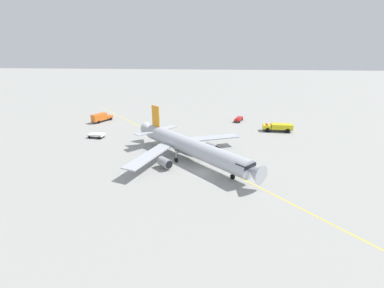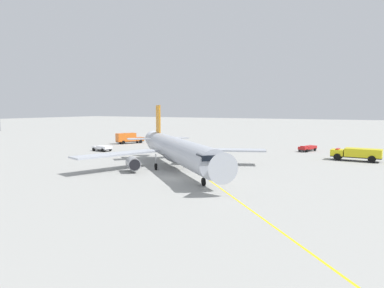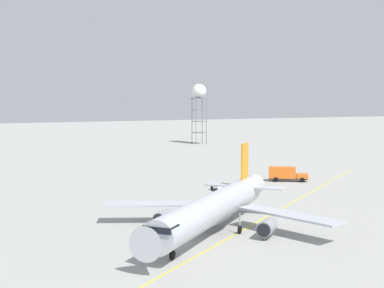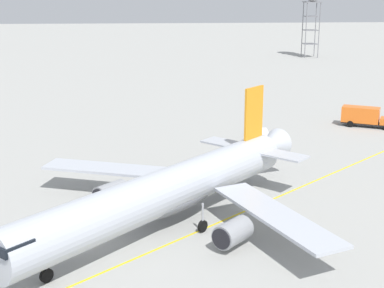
% 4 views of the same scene
% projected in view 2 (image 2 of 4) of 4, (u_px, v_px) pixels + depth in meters
% --- Properties ---
extents(ground_plane, '(600.00, 600.00, 0.00)m').
position_uv_depth(ground_plane, '(176.00, 178.00, 54.10)').
color(ground_plane, '#9E9E99').
extents(airliner_main, '(30.39, 31.40, 11.02)m').
position_uv_depth(airliner_main, '(177.00, 151.00, 60.94)').
color(airliner_main, '#B2B7C1').
rests_on(airliner_main, ground_plane).
extents(fire_tender_truck, '(3.58, 9.37, 2.50)m').
position_uv_depth(fire_tender_truck, '(357.00, 153.00, 71.40)').
color(fire_tender_truck, '#232326').
rests_on(fire_tender_truck, ground_plane).
extents(ops_pickup_truck, '(5.91, 3.65, 1.41)m').
position_uv_depth(ops_pickup_truck, '(308.00, 148.00, 87.32)').
color(ops_pickup_truck, '#232326').
rests_on(ops_pickup_truck, ground_plane).
extents(catering_truck_truck, '(8.37, 5.82, 3.10)m').
position_uv_depth(catering_truck_truck, '(128.00, 138.00, 106.39)').
color(catering_truck_truck, '#232326').
rests_on(catering_truck_truck, ground_plane).
extents(pushback_tug_truck, '(3.14, 4.87, 1.30)m').
position_uv_depth(pushback_tug_truck, '(102.00, 148.00, 87.83)').
color(pushback_tug_truck, '#232326').
rests_on(pushback_tug_truck, ground_plane).
extents(taxiway_centreline, '(113.99, 100.83, 0.01)m').
position_uv_depth(taxiway_centreline, '(199.00, 173.00, 58.18)').
color(taxiway_centreline, yellow).
rests_on(taxiway_centreline, ground_plane).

